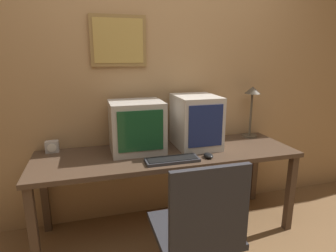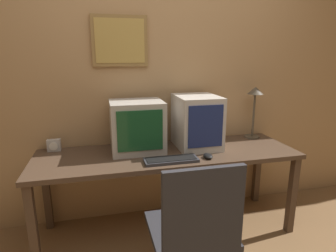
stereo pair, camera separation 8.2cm
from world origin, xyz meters
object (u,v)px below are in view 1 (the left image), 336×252
monitor_left (137,126)px  desk_lamp (252,100)px  mouse_near_keyboard (208,155)px  office_chair (197,243)px  desk_clock (52,147)px  keyboard_main (172,160)px  monitor_right (196,121)px

monitor_left → desk_lamp: (1.10, 0.11, 0.15)m
mouse_near_keyboard → office_chair: 0.68m
desk_clock → office_chair: 1.35m
monitor_left → desk_clock: (-0.66, 0.15, -0.16)m
keyboard_main → office_chair: bearing=-90.4°
monitor_left → desk_clock: bearing=167.4°
monitor_right → keyboard_main: monitor_right is taller
office_chair → monitor_left: bearing=103.5°
mouse_near_keyboard → office_chair: (-0.29, -0.53, -0.33)m
office_chair → mouse_near_keyboard: bearing=61.1°
monitor_left → desk_clock: monitor_left is taller
monitor_right → desk_clock: monitor_right is taller
monitor_left → desk_lamp: desk_lamp is taller
keyboard_main → mouse_near_keyboard: size_ratio=3.90×
keyboard_main → office_chair: office_chair is taller
keyboard_main → desk_lamp: size_ratio=0.83×
monitor_left → office_chair: size_ratio=0.45×
monitor_left → desk_lamp: 1.11m
monitor_left → mouse_near_keyboard: monitor_left is taller
office_chair → desk_lamp: bearing=46.3°
monitor_right → mouse_near_keyboard: monitor_right is taller
monitor_right → desk_lamp: size_ratio=0.91×
keyboard_main → desk_clock: desk_clock is taller
monitor_left → monitor_right: 0.50m
mouse_near_keyboard → desk_clock: (-1.15, 0.46, 0.03)m
monitor_left → mouse_near_keyboard: bearing=-32.1°
mouse_near_keyboard → desk_clock: bearing=158.4°
desk_lamp → office_chair: bearing=-133.7°
monitor_right → desk_clock: size_ratio=4.23×
keyboard_main → mouse_near_keyboard: (0.29, -0.00, 0.00)m
mouse_near_keyboard → desk_clock: size_ratio=0.99×
desk_lamp → office_chair: desk_lamp is taller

